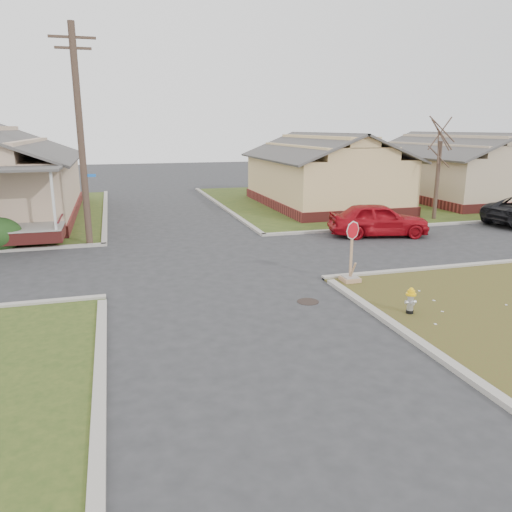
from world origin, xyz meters
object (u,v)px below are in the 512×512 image
object	(u,v)px
utility_pole	(81,135)
stop_sign	(351,268)
red_sedan	(378,219)
fire_hydrant	(411,299)

from	to	relation	value
utility_pole	stop_sign	world-z (taller)	utility_pole
stop_sign	red_sedan	xyz separation A→B (m)	(4.56, 6.31, 0.30)
utility_pole	stop_sign	xyz separation A→B (m)	(8.43, -8.04, -4.18)
red_sedan	utility_pole	bearing A→B (deg)	94.82
utility_pole	fire_hydrant	distance (m)	14.74
fire_hydrant	red_sedan	bearing A→B (deg)	71.47
stop_sign	fire_hydrant	bearing A→B (deg)	-86.64
fire_hydrant	red_sedan	world-z (taller)	red_sedan
fire_hydrant	red_sedan	size ratio (longest dim) A/B	0.16
utility_pole	red_sedan	size ratio (longest dim) A/B	1.96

